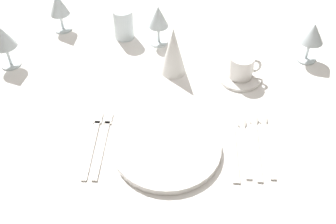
{
  "coord_description": "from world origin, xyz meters",
  "views": [
    {
      "loc": [
        0.03,
        -0.95,
        1.54
      ],
      "look_at": [
        0.01,
        -0.15,
        0.76
      ],
      "focal_mm": 43.59,
      "sensor_mm": 36.0,
      "label": 1
    }
  ],
  "objects": [
    {
      "name": "dinner_plate",
      "position": [
        0.01,
        -0.27,
        0.75
      ],
      "size": [
        0.28,
        0.28,
        0.02
      ],
      "primitive_type": "cylinder",
      "color": "white",
      "rests_on": "dining_table"
    },
    {
      "name": "fork_inner",
      "position": [
        -0.18,
        -0.25,
        0.74
      ],
      "size": [
        0.02,
        0.23,
        0.0
      ],
      "color": "beige",
      "rests_on": "dining_table"
    },
    {
      "name": "spoon_dessert",
      "position": [
        0.25,
        -0.23,
        0.74
      ],
      "size": [
        0.03,
        0.23,
        0.01
      ],
      "color": "beige",
      "rests_on": "dining_table"
    },
    {
      "name": "ground_plane",
      "position": [
        0.0,
        0.0,
        0.0
      ],
      "size": [
        6.0,
        6.0,
        0.0
      ],
      "primitive_type": "plane",
      "color": "slate"
    },
    {
      "name": "dining_table",
      "position": [
        0.0,
        0.0,
        0.66
      ],
      "size": [
        1.8,
        1.11,
        0.74
      ],
      "color": "white",
      "rests_on": "ground"
    },
    {
      "name": "spoon_soup",
      "position": [
        0.21,
        -0.23,
        0.74
      ],
      "size": [
        0.03,
        0.21,
        0.01
      ],
      "color": "beige",
      "rests_on": "dining_table"
    },
    {
      "name": "spoon_tea",
      "position": [
        0.27,
        -0.22,
        0.74
      ],
      "size": [
        0.03,
        0.22,
        0.01
      ],
      "color": "beige",
      "rests_on": "dining_table"
    },
    {
      "name": "dinner_knife",
      "position": [
        0.18,
        -0.27,
        0.74
      ],
      "size": [
        0.02,
        0.23,
        0.0
      ],
      "color": "beige",
      "rests_on": "dining_table"
    },
    {
      "name": "wine_glass_centre",
      "position": [
        0.45,
        0.12,
        0.83
      ],
      "size": [
        0.08,
        0.08,
        0.13
      ],
      "color": "silver",
      "rests_on": "dining_table"
    },
    {
      "name": "napkin_folded",
      "position": [
        0.03,
        0.05,
        0.82
      ],
      "size": [
        0.08,
        0.08,
        0.16
      ],
      "primitive_type": "cone",
      "color": "white",
      "rests_on": "dining_table"
    },
    {
      "name": "saucer_left",
      "position": [
        0.23,
        0.02,
        0.74
      ],
      "size": [
        0.13,
        0.13,
        0.01
      ],
      "primitive_type": "cylinder",
      "color": "white",
      "rests_on": "dining_table"
    },
    {
      "name": "fork_outer",
      "position": [
        -0.15,
        -0.25,
        0.74
      ],
      "size": [
        0.03,
        0.23,
        0.0
      ],
      "color": "beige",
      "rests_on": "dining_table"
    },
    {
      "name": "wine_glass_left",
      "position": [
        -0.37,
        0.28,
        0.83
      ],
      "size": [
        0.07,
        0.07,
        0.14
      ],
      "color": "silver",
      "rests_on": "dining_table"
    },
    {
      "name": "wine_glass_far",
      "position": [
        -0.49,
        0.07,
        0.84
      ],
      "size": [
        0.08,
        0.08,
        0.14
      ],
      "color": "silver",
      "rests_on": "dining_table"
    },
    {
      "name": "wine_glass_right",
      "position": [
        -0.03,
        0.21,
        0.84
      ],
      "size": [
        0.07,
        0.07,
        0.14
      ],
      "color": "silver",
      "rests_on": "dining_table"
    },
    {
      "name": "coffee_cup_left",
      "position": [
        0.23,
        0.02,
        0.79
      ],
      "size": [
        0.1,
        0.07,
        0.07
      ],
      "color": "white",
      "rests_on": "saucer_left"
    },
    {
      "name": "drink_tumbler",
      "position": [
        -0.14,
        0.24,
        0.79
      ],
      "size": [
        0.07,
        0.07,
        0.1
      ],
      "color": "silver",
      "rests_on": "dining_table"
    }
  ]
}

